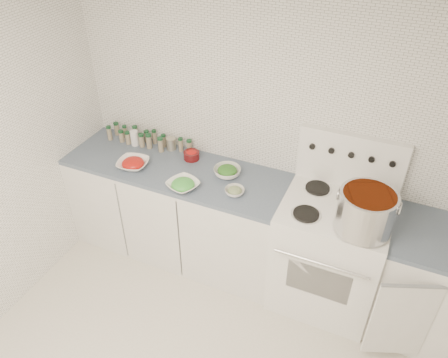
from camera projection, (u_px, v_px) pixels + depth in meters
room_walls at (197, 227)px, 1.97m from camera, size 3.54×3.04×2.52m
counter_left at (179, 210)px, 3.77m from camera, size 1.85×0.62×0.90m
stove at (329, 251)px, 3.32m from camera, size 0.76×0.70×1.36m
counter_right at (443, 290)px, 3.08m from camera, size 0.89×0.77×0.90m
stock_pot at (366, 210)px, 2.78m from camera, size 0.39×0.37×0.28m
bowl_tomato at (133, 163)px, 3.49m from camera, size 0.28×0.28×0.08m
bowl_snowpea at (183, 185)px, 3.27m from camera, size 0.29×0.29×0.08m
bowl_broccoli at (227, 171)px, 3.40m from camera, size 0.28×0.28×0.09m
bowl_zucchini at (235, 191)px, 3.21m from camera, size 0.17×0.17×0.06m
bowl_pepper at (192, 155)px, 3.59m from camera, size 0.13×0.13×0.08m
salt_canister at (135, 138)px, 3.75m from camera, size 0.09×0.09×0.13m
tin_can at (171, 144)px, 3.70m from camera, size 0.10×0.10×0.11m
spice_cluster at (144, 138)px, 3.76m from camera, size 0.78×0.15×0.13m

